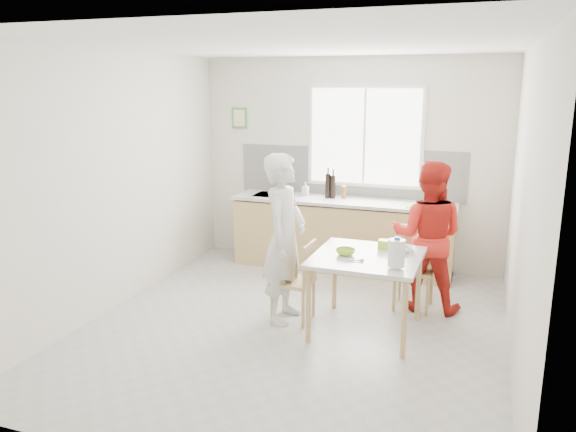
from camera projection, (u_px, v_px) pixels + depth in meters
name	position (u px, v px, depth m)	size (l,w,h in m)	color
ground	(294.00, 327.00, 5.57)	(4.50, 4.50, 0.00)	#B7B7B2
room_shell	(294.00, 163.00, 5.19)	(4.50, 4.50, 4.50)	silver
window	(365.00, 137.00, 7.16)	(1.50, 0.06, 1.30)	white
backsplash	(349.00, 172.00, 7.35)	(3.00, 0.02, 0.65)	white
picture_frame	(239.00, 118.00, 7.68)	(0.22, 0.03, 0.28)	#4D9945
kitchen_counter	(342.00, 237.00, 7.27)	(2.84, 0.64, 1.37)	tan
dining_table	(367.00, 264.00, 5.34)	(1.02, 1.02, 0.77)	silver
chair_left	(299.00, 278.00, 5.63)	(0.39, 0.39, 0.83)	tan
chair_far	(415.00, 263.00, 6.02)	(0.41, 0.41, 0.87)	tan
person_white	(284.00, 239.00, 5.59)	(0.62, 0.41, 1.71)	silver
person_red	(427.00, 236.00, 5.88)	(0.78, 0.60, 1.60)	red
bowl_green	(346.00, 252.00, 5.34)	(0.19, 0.19, 0.06)	#93BF2C
bowl_white	(403.00, 249.00, 5.44)	(0.21, 0.21, 0.05)	white
milk_jug	(397.00, 253.00, 4.93)	(0.21, 0.15, 0.27)	white
green_box	(384.00, 244.00, 5.54)	(0.10, 0.10, 0.09)	#AAD230
spoon	(353.00, 260.00, 5.15)	(0.01, 0.01, 0.16)	#A5A5AA
cutting_board	(420.00, 206.00, 6.75)	(0.35, 0.25, 0.01)	#81CE2F
wine_bottle_a	(328.00, 186.00, 7.22)	(0.07, 0.07, 0.32)	black
wine_bottle_b	(333.00, 187.00, 7.20)	(0.07, 0.07, 0.30)	black
jar_amber	(344.00, 192.00, 7.20)	(0.06, 0.06, 0.16)	brown
soap_bottle	(305.00, 189.00, 7.39)	(0.08, 0.08, 0.18)	#999999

